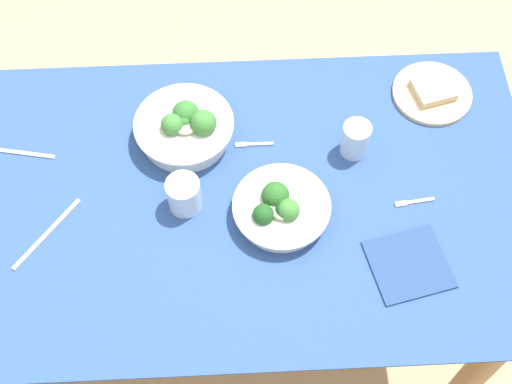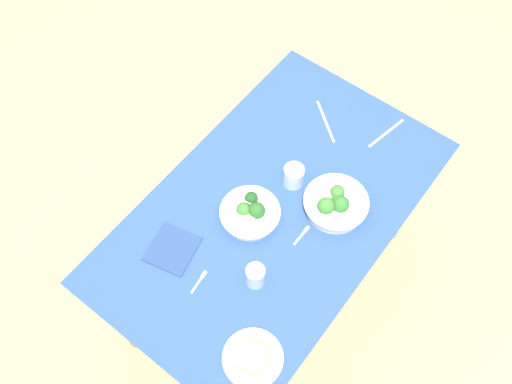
{
  "view_description": "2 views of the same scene",
  "coord_description": "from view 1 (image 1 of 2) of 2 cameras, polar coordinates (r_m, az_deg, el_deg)",
  "views": [
    {
      "loc": [
        -0.02,
        -0.84,
        2.24
      ],
      "look_at": [
        0.02,
        -0.01,
        0.82
      ],
      "focal_mm": 49.87,
      "sensor_mm": 36.0,
      "label": 1
    },
    {
      "loc": [
        0.88,
        0.6,
        2.75
      ],
      "look_at": [
        0.0,
        -0.08,
        0.82
      ],
      "focal_mm": 41.42,
      "sensor_mm": 36.0,
      "label": 2
    }
  ],
  "objects": [
    {
      "name": "ground_plane",
      "position": [
        2.39,
        -0.59,
        -9.77
      ],
      "size": [
        6.0,
        6.0,
        0.0
      ],
      "primitive_type": "plane",
      "color": "tan"
    },
    {
      "name": "dining_table",
      "position": [
        1.8,
        -0.77,
        -2.49
      ],
      "size": [
        1.4,
        0.84,
        0.78
      ],
      "color": "#2D4C84",
      "rests_on": "ground_plane"
    },
    {
      "name": "broccoli_bowl_far",
      "position": [
        1.76,
        -5.68,
        5.18
      ],
      "size": [
        0.25,
        0.25,
        0.11
      ],
      "color": "silver",
      "rests_on": "dining_table"
    },
    {
      "name": "broccoli_bowl_near",
      "position": [
        1.64,
        1.99,
        -1.31
      ],
      "size": [
        0.23,
        0.23,
        0.09
      ],
      "color": "silver",
      "rests_on": "dining_table"
    },
    {
      "name": "bread_side_plate",
      "position": [
        1.9,
        13.96,
        7.77
      ],
      "size": [
        0.2,
        0.2,
        0.03
      ],
      "color": "#D6B27A",
      "rests_on": "dining_table"
    },
    {
      "name": "water_glass_center",
      "position": [
        1.65,
        -5.81,
        -0.2
      ],
      "size": [
        0.08,
        0.08,
        0.09
      ],
      "primitive_type": "cylinder",
      "color": "silver",
      "rests_on": "dining_table"
    },
    {
      "name": "water_glass_side",
      "position": [
        1.74,
        7.98,
        4.22
      ],
      "size": [
        0.07,
        0.07,
        0.09
      ],
      "primitive_type": "cylinder",
      "color": "silver",
      "rests_on": "dining_table"
    },
    {
      "name": "fork_by_far_bowl",
      "position": [
        1.72,
        12.45,
        -0.8
      ],
      "size": [
        0.1,
        0.02,
        0.0
      ],
      "rotation": [
        0.0,
        0.0,
        3.27
      ],
      "color": "#B7B7BC",
      "rests_on": "dining_table"
    },
    {
      "name": "fork_by_near_bowl",
      "position": [
        1.76,
        -0.31,
        3.84
      ],
      "size": [
        0.1,
        0.01,
        0.0
      ],
      "rotation": [
        0.0,
        0.0,
        3.14
      ],
      "color": "#B7B7BC",
      "rests_on": "dining_table"
    },
    {
      "name": "table_knife_left",
      "position": [
        1.71,
        -16.42,
        -3.23
      ],
      "size": [
        0.14,
        0.18,
        0.0
      ],
      "primitive_type": "cube",
      "rotation": [
        0.0,
        0.0,
        4.05
      ],
      "color": "#B7B7BC",
      "rests_on": "dining_table"
    },
    {
      "name": "table_knife_right",
      "position": [
        1.85,
        -18.8,
        3.05
      ],
      "size": [
        0.2,
        0.05,
        0.0
      ],
      "primitive_type": "cube",
      "rotation": [
        0.0,
        0.0,
        2.94
      ],
      "color": "#B7B7BC",
      "rests_on": "dining_table"
    },
    {
      "name": "napkin_folded_upper",
      "position": [
        1.64,
        12.15,
        -5.69
      ],
      "size": [
        0.2,
        0.2,
        0.01
      ],
      "primitive_type": "cube",
      "rotation": [
        0.0,
        0.0,
        0.22
      ],
      "color": "navy",
      "rests_on": "dining_table"
    }
  ]
}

